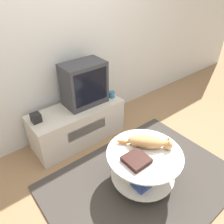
# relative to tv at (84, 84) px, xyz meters

# --- Properties ---
(ground_plane) EXTENTS (12.00, 12.00, 0.00)m
(ground_plane) POSITION_rel_tv_xyz_m (-0.02, -1.10, -0.77)
(ground_plane) COLOR #93704C
(wall_back) EXTENTS (8.00, 0.05, 2.60)m
(wall_back) POSITION_rel_tv_xyz_m (-0.02, 0.28, 0.53)
(wall_back) COLOR silver
(wall_back) RESTS_ON ground_plane
(rug) EXTENTS (1.99, 1.44, 0.02)m
(rug) POSITION_rel_tv_xyz_m (-0.02, -1.10, -0.76)
(rug) COLOR #3D3833
(rug) RESTS_ON ground_plane
(tv_stand) EXTENTS (1.20, 0.47, 0.50)m
(tv_stand) POSITION_rel_tv_xyz_m (-0.17, -0.04, -0.52)
(tv_stand) COLOR beige
(tv_stand) RESTS_ON ground_plane
(tv) EXTENTS (0.53, 0.32, 0.54)m
(tv) POSITION_rel_tv_xyz_m (0.00, 0.00, 0.00)
(tv) COLOR #333338
(tv) RESTS_ON tv_stand
(speaker) EXTENTS (0.10, 0.10, 0.10)m
(speaker) POSITION_rel_tv_xyz_m (-0.66, -0.00, -0.22)
(speaker) COLOR black
(speaker) RESTS_ON tv_stand
(mug) EXTENTS (0.09, 0.09, 0.08)m
(mug) POSITION_rel_tv_xyz_m (0.35, -0.10, -0.23)
(mug) COLOR teal
(mug) RESTS_ON tv_stand
(coffee_table) EXTENTS (0.76, 0.76, 0.42)m
(coffee_table) POSITION_rel_tv_xyz_m (-0.03, -1.10, -0.48)
(coffee_table) COLOR #B2B2B7
(coffee_table) RESTS_ON rug
(dvd_box) EXTENTS (0.22, 0.22, 0.05)m
(dvd_box) POSITION_rel_tv_xyz_m (-0.17, -1.12, -0.30)
(dvd_box) COLOR black
(dvd_box) RESTS_ON coffee_table
(cat) EXTENTS (0.41, 0.45, 0.12)m
(cat) POSITION_rel_tv_xyz_m (0.07, -1.05, -0.26)
(cat) COLOR tan
(cat) RESTS_ON coffee_table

